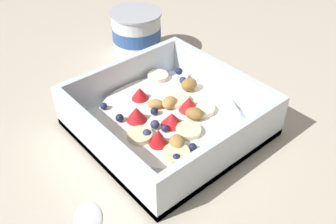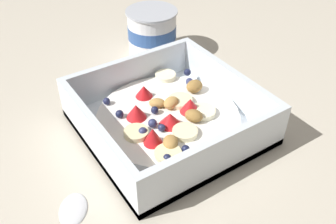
% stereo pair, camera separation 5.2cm
% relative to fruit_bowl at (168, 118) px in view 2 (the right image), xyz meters
% --- Properties ---
extents(ground_plane, '(2.40, 2.40, 0.00)m').
position_rel_fruit_bowl_xyz_m(ground_plane, '(0.01, 0.01, -0.02)').
color(ground_plane, beige).
extents(fruit_bowl, '(0.22, 0.22, 0.06)m').
position_rel_fruit_bowl_xyz_m(fruit_bowl, '(0.00, 0.00, 0.00)').
color(fruit_bowl, white).
rests_on(fruit_bowl, ground).
extents(yogurt_cup, '(0.09, 0.09, 0.08)m').
position_rel_fruit_bowl_xyz_m(yogurt_cup, '(0.10, 0.20, 0.02)').
color(yogurt_cup, white).
rests_on(yogurt_cup, ground).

